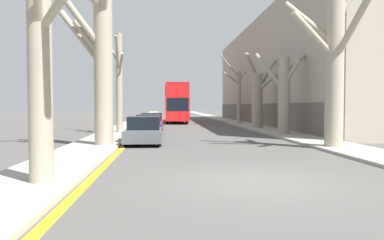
{
  "coord_description": "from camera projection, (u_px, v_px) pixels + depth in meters",
  "views": [
    {
      "loc": [
        -2.27,
        -9.18,
        1.92
      ],
      "look_at": [
        0.45,
        28.4,
        0.48
      ],
      "focal_mm": 35.0,
      "sensor_mm": 36.0,
      "label": 1
    }
  ],
  "objects": [
    {
      "name": "parked_car_1",
      "position": [
        149.0,
        125.0,
        24.38
      ],
      "size": [
        1.72,
        4.15,
        1.34
      ],
      "color": "navy",
      "rests_on": "ground"
    },
    {
      "name": "street_tree_right_1",
      "position": [
        284.0,
        92.0,
        23.9
      ],
      "size": [
        3.44,
        2.05,
        5.34
      ],
      "color": "gray",
      "rests_on": "ground"
    },
    {
      "name": "kerb_line_stripe",
      "position": [
        153.0,
        118.0,
        58.91
      ],
      "size": [
        0.24,
        120.0,
        0.01
      ],
      "primitive_type": "cube",
      "color": "yellow",
      "rests_on": "ground"
    },
    {
      "name": "street_tree_right_3",
      "position": [
        238.0,
        95.0,
        37.61
      ],
      "size": [
        3.09,
        2.12,
        6.99
      ],
      "color": "gray",
      "rests_on": "ground"
    },
    {
      "name": "ground_plane",
      "position": [
        256.0,
        182.0,
        9.38
      ],
      "size": [
        300.0,
        300.0,
        0.0
      ],
      "primitive_type": "plane",
      "color": "#4C4947"
    },
    {
      "name": "street_tree_left_1",
      "position": [
        100.0,
        62.0,
        17.21
      ],
      "size": [
        3.17,
        2.65,
        8.83
      ],
      "color": "gray",
      "rests_on": "ground"
    },
    {
      "name": "building_facade_right",
      "position": [
        299.0,
        74.0,
        39.23
      ],
      "size": [
        10.08,
        40.41,
        10.61
      ],
      "color": "#9E9384",
      "rests_on": "ground"
    },
    {
      "name": "parked_car_2",
      "position": [
        152.0,
        122.0,
        29.73
      ],
      "size": [
        1.81,
        4.06,
        1.34
      ],
      "color": "maroon",
      "rests_on": "ground"
    },
    {
      "name": "sidewalk_right",
      "position": [
        214.0,
        117.0,
        59.62
      ],
      "size": [
        2.42,
        120.0,
        0.12
      ],
      "primitive_type": "cube",
      "color": "#A39E93",
      "rests_on": "ground"
    },
    {
      "name": "street_tree_left_0",
      "position": [
        41.0,
        39.0,
        8.69
      ],
      "size": [
        3.46,
        3.69,
        8.29
      ],
      "color": "gray",
      "rests_on": "ground"
    },
    {
      "name": "double_decker_bus",
      "position": [
        176.0,
        101.0,
        43.23
      ],
      "size": [
        2.48,
        11.48,
        4.32
      ],
      "color": "red",
      "rests_on": "ground"
    },
    {
      "name": "street_tree_right_2",
      "position": [
        259.0,
        95.0,
        30.35
      ],
      "size": [
        3.55,
        3.02,
        6.15
      ],
      "color": "gray",
      "rests_on": "ground"
    },
    {
      "name": "parked_car_0",
      "position": [
        144.0,
        131.0,
        18.9
      ],
      "size": [
        1.79,
        4.09,
        1.38
      ],
      "color": "#4C5156",
      "rests_on": "ground"
    },
    {
      "name": "street_tree_left_2",
      "position": [
        119.0,
        80.0,
        25.47
      ],
      "size": [
        1.93,
        4.35,
        7.27
      ],
      "color": "gray",
      "rests_on": "ground"
    },
    {
      "name": "street_tree_right_0",
      "position": [
        335.0,
        63.0,
        16.46
      ],
      "size": [
        3.82,
        3.8,
        8.19
      ],
      "color": "gray",
      "rests_on": "ground"
    },
    {
      "name": "sidewalk_left",
      "position": [
        144.0,
        118.0,
        58.81
      ],
      "size": [
        2.42,
        120.0,
        0.12
      ],
      "primitive_type": "cube",
      "color": "#A39E93",
      "rests_on": "ground"
    }
  ]
}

